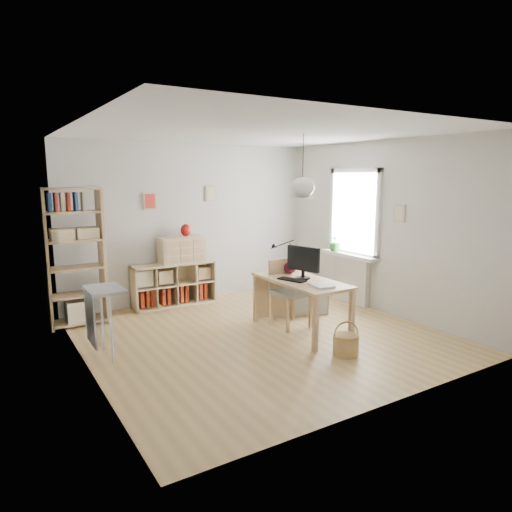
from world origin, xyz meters
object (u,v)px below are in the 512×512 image
desk (301,286)px  chair (288,288)px  cube_shelf (172,287)px  drawer_chest (182,250)px  tall_bookshelf (74,251)px  monitor (303,261)px  storage_chest (306,299)px

desk → chair: 0.33m
cube_shelf → drawer_chest: 0.66m
tall_bookshelf → monitor: (2.64, -1.93, -0.09)m
cube_shelf → storage_chest: (1.69, -1.50, -0.09)m
storage_chest → chair: bearing=-127.6°
desk → tall_bookshelf: tall_bookshelf is taller
desk → storage_chest: desk is taller
tall_bookshelf → desk: bearing=-37.0°
desk → monitor: monitor is taller
monitor → drawer_chest: 2.35m
cube_shelf → tall_bookshelf: (-1.56, -0.28, 0.79)m
storage_chest → drawer_chest: size_ratio=1.09×
desk → storage_chest: (0.67, 0.73, -0.45)m
drawer_chest → desk: bearing=-68.9°
tall_bookshelf → cube_shelf: bearing=10.2°
desk → monitor: size_ratio=2.96×
storage_chest → drawer_chest: drawer_chest is taller
chair → drawer_chest: bearing=113.3°
cube_shelf → drawer_chest: drawer_chest is taller
chair → drawer_chest: 2.10m
cube_shelf → storage_chest: 2.26m
cube_shelf → tall_bookshelf: tall_bookshelf is taller
chair → drawer_chest: drawer_chest is taller
cube_shelf → tall_bookshelf: 1.77m
chair → monitor: bearing=-83.9°
drawer_chest → cube_shelf: bearing=166.7°
cube_shelf → monitor: bearing=-64.1°
storage_chest → monitor: size_ratio=1.63×
tall_bookshelf → drawer_chest: tall_bookshelf is taller
storage_chest → monitor: (-0.61, -0.71, 0.80)m
tall_bookshelf → drawer_chest: 1.76m
tall_bookshelf → storage_chest: tall_bookshelf is taller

